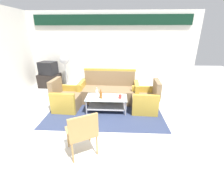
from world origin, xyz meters
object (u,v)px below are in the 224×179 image
Objects in this scene: armchair_right at (145,100)px; wicker_chair at (82,131)px; cup at (120,97)px; armchair_left at (66,99)px; coffee_table at (107,101)px; couch at (109,91)px; pedestal_fan at (65,61)px; bottle_brown at (101,95)px; television at (48,68)px; bottle_clear at (97,93)px; tv_stand at (50,80)px.

armchair_right reaches higher than wicker_chair.
armchair_right reaches higher than cup.
armchair_left is at bearing 88.45° from wicker_chair.
armchair_right is 0.77× the size of coffee_table.
couch reaches higher than armchair_right.
pedestal_fan is 3.85m from wicker_chair.
armchair_left is at bearing 28.95° from couch.
wicker_chair is at bearing -95.25° from bottle_brown.
couch is 0.83m from cup.
armchair_right is 1.01× the size of wicker_chair.
wicker_chair is (1.46, -3.52, -0.52)m from pedestal_fan.
television is at bearing -175.87° from pedestal_fan.
armchair_right is (1.04, -0.58, -0.03)m from couch.
armchair_right is 1.26× the size of television.
couch is at bearing 120.80° from armchair_left.
television is (-2.26, 1.95, 0.26)m from bottle_brown.
couch is 2.15× the size of armchair_left.
bottle_clear is (-0.13, 0.16, -0.00)m from bottle_brown.
tv_stand is at bearing 144.99° from cup.
cup is at bearing -13.28° from bottle_clear.
armchair_right is 8.50× the size of cup.
armchair_left is 1.01× the size of wicker_chair.
wicker_chair is (2.12, -3.48, -0.27)m from television.
pedestal_fan is (0.66, 0.05, 0.75)m from tv_stand.
pedestal_fan reaches higher than couch.
couch is 2.74m from television.
wicker_chair is at bearing 84.56° from couch.
wicker_chair is at bearing 144.59° from armchair_right.
armchair_left is 1.52m from cup.
coffee_table is at bearing 51.78° from wicker_chair.
television reaches higher than bottle_clear.
bottle_brown is at bearing -178.31° from cup.
bottle_brown reaches higher than coffee_table.
television is (-1.26, 1.78, 0.47)m from armchair_left.
tv_stand reaches higher than coffee_table.
tv_stand is at bearing -140.72° from armchair_left.
armchair_left is at bearing 174.09° from cup.
bottle_brown is (1.00, -0.17, 0.22)m from armchair_left.
armchair_right is at bearing 0.50° from bottle_clear.
armchair_left is 8.50× the size of cup.
armchair_left is 1.91m from wicker_chair.
bottle_clear is 0.36× the size of television.
armchair_right is (2.20, 0.01, 0.00)m from armchair_left.
coffee_table is 1.38× the size of tv_stand.
bottle_brown is (-0.16, -0.76, 0.19)m from couch.
cup is 0.08× the size of pedestal_fan.
cup is (-0.70, -0.16, 0.17)m from armchair_right.
pedestal_fan reaches higher than armchair_left.
tv_stand is at bearing 140.03° from bottle_clear.
television is at bearing -140.77° from armchair_left.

